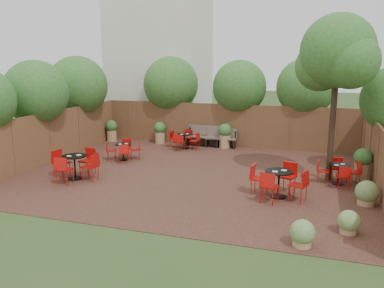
% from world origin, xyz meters
% --- Properties ---
extents(ground, '(80.00, 80.00, 0.00)m').
position_xyz_m(ground, '(0.00, 0.00, 0.00)').
color(ground, '#354F23').
rests_on(ground, ground).
extents(courtyard_paving, '(12.00, 10.00, 0.02)m').
position_xyz_m(courtyard_paving, '(0.00, 0.00, 0.01)').
color(courtyard_paving, '#341915').
rests_on(courtyard_paving, ground).
extents(fence_back, '(12.00, 0.08, 2.00)m').
position_xyz_m(fence_back, '(0.00, 5.00, 1.00)').
color(fence_back, '#4F321D').
rests_on(fence_back, ground).
extents(fence_left, '(0.08, 10.00, 2.00)m').
position_xyz_m(fence_left, '(-6.00, 0.00, 1.00)').
color(fence_left, '#4F321D').
rests_on(fence_left, ground).
extents(fence_right, '(0.08, 10.00, 2.00)m').
position_xyz_m(fence_right, '(6.00, 0.00, 1.00)').
color(fence_right, '#4F321D').
rests_on(fence_right, ground).
extents(neighbour_building, '(5.00, 4.00, 8.00)m').
position_xyz_m(neighbour_building, '(-4.50, 8.00, 4.00)').
color(neighbour_building, silver).
rests_on(neighbour_building, ground).
extents(overhang_foliage, '(15.74, 10.75, 2.76)m').
position_xyz_m(overhang_foliage, '(-1.97, 3.21, 2.77)').
color(overhang_foliage, '#2D6220').
rests_on(overhang_foliage, ground).
extents(courtyard_tree, '(2.60, 2.50, 5.47)m').
position_xyz_m(courtyard_tree, '(4.58, 0.72, 4.12)').
color(courtyard_tree, black).
rests_on(courtyard_tree, courtyard_paving).
extents(park_bench_left, '(1.60, 0.57, 0.98)m').
position_xyz_m(park_bench_left, '(-0.95, 4.63, 0.52)').
color(park_bench_left, brown).
rests_on(park_bench_left, courtyard_paving).
extents(park_bench_right, '(1.46, 0.54, 0.89)m').
position_xyz_m(park_bench_right, '(-0.11, 4.62, 0.48)').
color(park_bench_right, brown).
rests_on(park_bench_right, courtyard_paving).
extents(bistro_tables, '(10.10, 7.17, 0.95)m').
position_xyz_m(bistro_tables, '(-0.21, -0.11, 0.46)').
color(bistro_tables, black).
rests_on(bistro_tables, courtyard_paving).
extents(planters, '(11.89, 4.18, 1.13)m').
position_xyz_m(planters, '(-0.47, 3.55, 0.61)').
color(planters, '#A78053').
rests_on(planters, courtyard_paving).
extents(low_shrubs, '(2.20, 3.77, 0.70)m').
position_xyz_m(low_shrubs, '(4.96, -2.88, 0.33)').
color(low_shrubs, '#A78053').
rests_on(low_shrubs, courtyard_paving).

